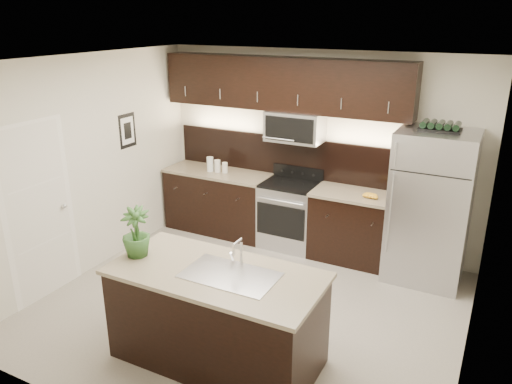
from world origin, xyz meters
The scene contains 12 objects.
ground centered at (0.00, 0.00, 0.00)m, with size 4.50×4.50×0.00m, color gray.
room_walls centered at (-0.11, -0.04, 1.70)m, with size 4.52×4.02×2.71m.
counter_run centered at (-0.46, 1.69, 0.47)m, with size 3.51×0.65×0.94m.
upper_fixtures centered at (-0.43, 1.84, 2.14)m, with size 3.49×0.40×1.66m.
island centered at (0.15, -0.93, 0.47)m, with size 1.96×0.96×0.94m.
sink_faucet centered at (0.30, -0.92, 0.96)m, with size 0.84×0.50×0.28m.
refrigerator centered at (1.61, 1.63, 0.93)m, with size 0.90×0.81×1.87m, color #B2B2B7.
wine_rack centered at (1.61, 1.63, 1.92)m, with size 0.46×0.29×0.11m.
plant centered at (-0.68, -0.99, 1.18)m, with size 0.27×0.27×0.49m, color #274C1E.
canisters centered at (-1.43, 1.65, 1.03)m, with size 0.32×0.12×0.21m.
french_press centered at (1.15, 1.64, 1.07)m, with size 0.12×0.12×0.34m.
bananas centered at (0.84, 1.61, 0.97)m, with size 0.20×0.16×0.06m, color gold.
Camera 1 is at (2.30, -4.30, 3.13)m, focal length 35.00 mm.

